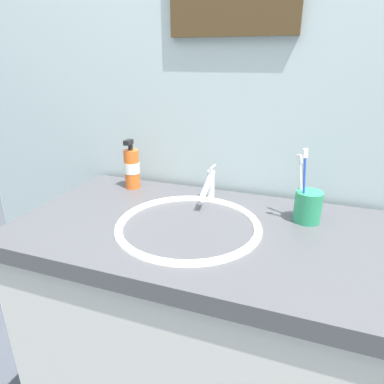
{
  "coord_description": "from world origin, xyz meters",
  "views": [
    {
      "loc": [
        0.27,
        -0.8,
        1.35
      ],
      "look_at": [
        -0.03,
        0.01,
        1.0
      ],
      "focal_mm": 31.89,
      "sensor_mm": 36.0,
      "label": 1
    }
  ],
  "objects": [
    {
      "name": "toothbrush_white",
      "position": [
        0.25,
        0.14,
        1.02
      ],
      "size": [
        0.04,
        0.03,
        0.18
      ],
      "color": "white",
      "rests_on": "toothbrush_cup"
    },
    {
      "name": "toothbrush_blue",
      "position": [
        0.26,
        0.11,
        1.04
      ],
      "size": [
        0.03,
        0.02,
        0.21
      ],
      "color": "blue",
      "rests_on": "toothbrush_cup"
    },
    {
      "name": "sink_basin",
      "position": [
        -0.03,
        -0.02,
        0.87
      ],
      "size": [
        0.41,
        0.41,
        0.13
      ],
      "color": "white",
      "rests_on": "vanity_counter"
    },
    {
      "name": "soap_dispenser",
      "position": [
        -0.32,
        0.2,
        0.99
      ],
      "size": [
        0.05,
        0.06,
        0.18
      ],
      "color": "orange",
      "rests_on": "vanity_counter"
    },
    {
      "name": "faucet",
      "position": [
        -0.03,
        0.17,
        0.97
      ],
      "size": [
        0.02,
        0.16,
        0.11
      ],
      "color": "silver",
      "rests_on": "sink_basin"
    },
    {
      "name": "vanity_counter",
      "position": [
        0.0,
        0.0,
        0.46
      ],
      "size": [
        1.02,
        0.57,
        0.91
      ],
      "color": "silver",
      "rests_on": "ground"
    },
    {
      "name": "tiled_wall_back",
      "position": [
        0.0,
        0.32,
        1.2
      ],
      "size": [
        2.22,
        0.04,
        2.4
      ],
      "primitive_type": "cube",
      "color": "silver",
      "rests_on": "ground"
    },
    {
      "name": "toothbrush_cup",
      "position": [
        0.28,
        0.13,
        0.96
      ],
      "size": [
        0.08,
        0.08,
        0.09
      ],
      "primitive_type": "cylinder",
      "color": "#2D9966",
      "rests_on": "vanity_counter"
    }
  ]
}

